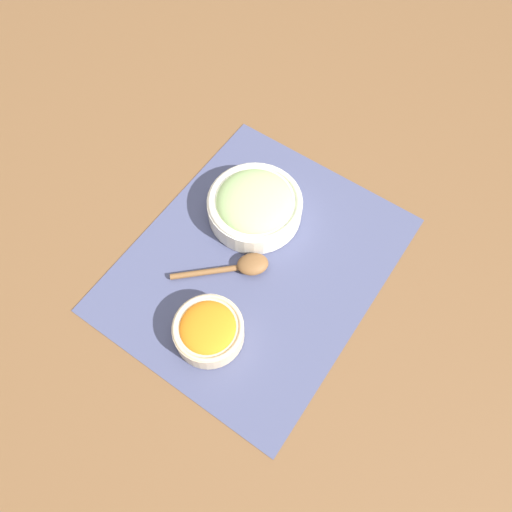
% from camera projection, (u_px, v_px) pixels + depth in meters
% --- Properties ---
extents(ground_plane, '(3.00, 3.00, 0.00)m').
position_uv_depth(ground_plane, '(256.00, 264.00, 1.01)').
color(ground_plane, brown).
extents(placemat, '(0.57, 0.47, 0.00)m').
position_uv_depth(placemat, '(256.00, 263.00, 1.01)').
color(placemat, '#474C70').
rests_on(placemat, ground_plane).
extents(carrot_bowl, '(0.13, 0.13, 0.06)m').
position_uv_depth(carrot_bowl, '(208.00, 330.00, 0.91)').
color(carrot_bowl, beige).
rests_on(carrot_bowl, placemat).
extents(cucumber_bowl, '(0.20, 0.20, 0.07)m').
position_uv_depth(cucumber_bowl, '(255.00, 204.00, 1.03)').
color(cucumber_bowl, silver).
rests_on(cucumber_bowl, placemat).
extents(wooden_spoon, '(0.16, 0.16, 0.03)m').
position_uv_depth(wooden_spoon, '(243.00, 266.00, 0.99)').
color(wooden_spoon, brown).
rests_on(wooden_spoon, placemat).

